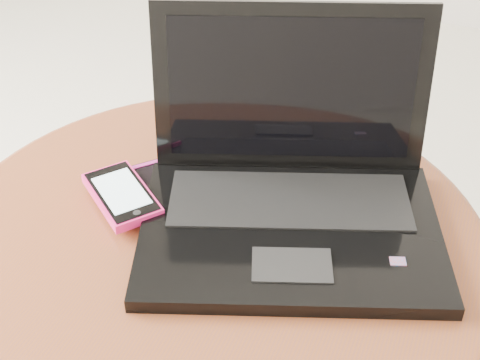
% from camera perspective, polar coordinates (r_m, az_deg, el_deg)
% --- Properties ---
extents(table, '(0.67, 0.67, 0.53)m').
position_cam_1_polar(table, '(0.90, -2.17, -9.88)').
color(table, brown).
rests_on(table, ground).
extents(laptop, '(0.41, 0.38, 0.23)m').
position_cam_1_polar(laptop, '(0.82, 4.17, -0.77)').
color(laptop, black).
rests_on(laptop, table).
extents(phone_black, '(0.14, 0.13, 0.01)m').
position_cam_1_polar(phone_black, '(0.87, -7.04, -1.13)').
color(phone_black, black).
rests_on(phone_black, table).
extents(phone_pink, '(0.13, 0.12, 0.01)m').
position_cam_1_polar(phone_pink, '(0.86, -9.70, -1.22)').
color(phone_pink, '#F72176').
rests_on(phone_pink, phone_black).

